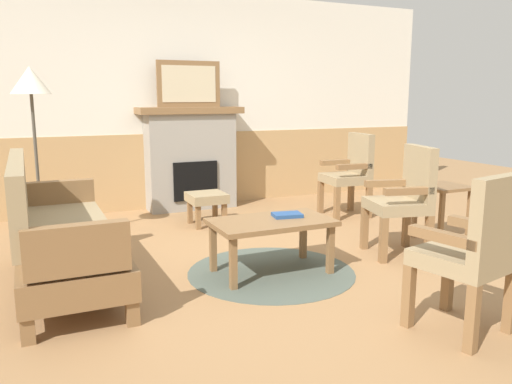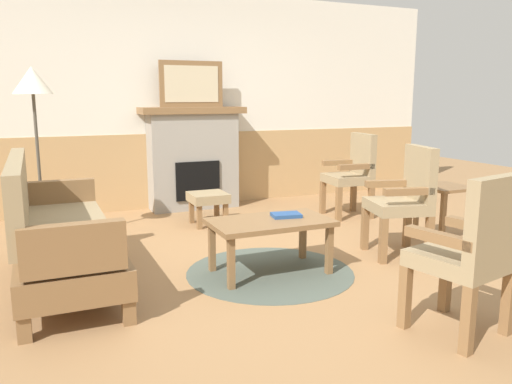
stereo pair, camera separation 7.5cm
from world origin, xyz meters
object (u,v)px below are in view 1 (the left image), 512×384
Objects in this scene: framed_picture at (189,84)px; footstool at (207,200)px; armchair_near_fireplace at (351,171)px; armchair_front_left at (474,247)px; book_on_table at (287,215)px; coffee_table at (271,226)px; armchair_by_window_left at (405,196)px; couch at (60,237)px; side_table at (443,197)px; floor_lamp_by_couch at (31,92)px; fireplace at (191,157)px.

framed_picture is 2.00× the size of footstool.
armchair_near_fireplace is 3.13m from armchair_front_left.
book_on_table is 1.57m from armchair_front_left.
coffee_table is 1.70m from footstool.
coffee_table is at bearing -93.09° from framed_picture.
coffee_table is 1.32m from armchair_by_window_left.
footstool is (1.60, 1.37, -0.11)m from couch.
side_table is (0.66, 0.22, -0.10)m from armchair_by_window_left.
floor_lamp_by_couch is (-1.80, -0.99, -0.11)m from framed_picture.
framed_picture is 3.24m from side_table.
fireplace is at bearing 86.91° from coffee_table.
fireplace is 1.99m from armchair_near_fireplace.
armchair_by_window_left is at bearing -161.81° from side_table.
framed_picture is 3.07m from armchair_by_window_left.
book_on_table is 1.81m from side_table.
armchair_front_left is at bearing -111.57° from armchair_near_fireplace.
armchair_near_fireplace reaches higher than book_on_table.
armchair_near_fireplace is at bearing 41.40° from book_on_table.
framed_picture is at bearing 90.00° from fireplace.
book_on_table is at bearing -89.54° from fireplace.
couch is 3.50m from armchair_near_fireplace.
fireplace is 0.77× the size of floor_lamp_by_couch.
book_on_table is at bearing -89.54° from framed_picture.
fireplace reaches higher than armchair_near_fireplace.
fireplace is 1.62× the size of framed_picture.
armchair_by_window_left is at bearing -7.36° from couch.
book_on_table is (1.73, -0.29, 0.06)m from couch.
coffee_table is at bearing -174.88° from side_table.
coffee_table is 2.27m from armchair_near_fireplace.
armchair_front_left reaches higher than footstool.
framed_picture is 0.48× the size of floor_lamp_by_couch.
book_on_table is 0.58× the size of footstool.
armchair_by_window_left is 1.00× the size of armchair_front_left.
armchair_by_window_left is at bearing -1.82° from coffee_table.
side_table is at bearing 50.26° from armchair_front_left.
couch is 1.84× the size of armchair_by_window_left.
armchair_by_window_left is (1.17, -2.65, -0.11)m from fireplace.
floor_lamp_by_couch reaches higher than armchair_by_window_left.
armchair_by_window_left is at bearing -53.86° from footstool.
framed_picture is at bearing 144.12° from armchair_near_fireplace.
couch is at bearing -161.48° from armchair_near_fireplace.
armchair_near_fireplace is at bearing -8.54° from footstool.
couch is 3.27× the size of side_table.
couch is 2.11m from footstool.
armchair_near_fireplace is (1.72, -0.26, 0.25)m from footstool.
coffee_table is 1.75× the size of side_table.
footstool is 2.47m from side_table.
side_table reaches higher than footstool.
side_table is at bearing 18.19° from armchair_by_window_left.
framed_picture reaches higher than footstool.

